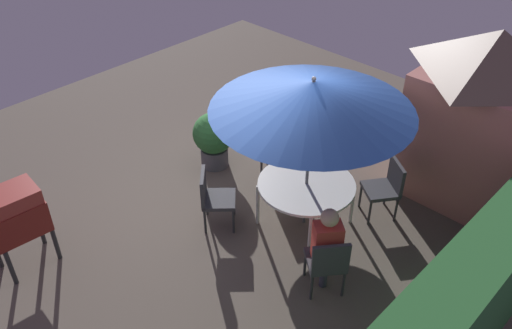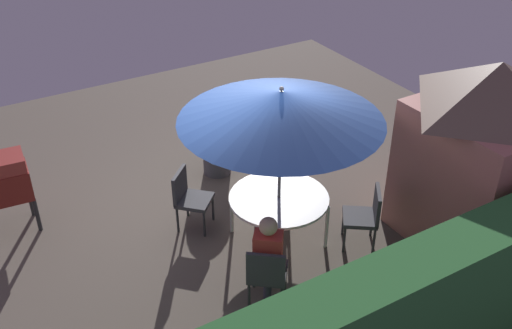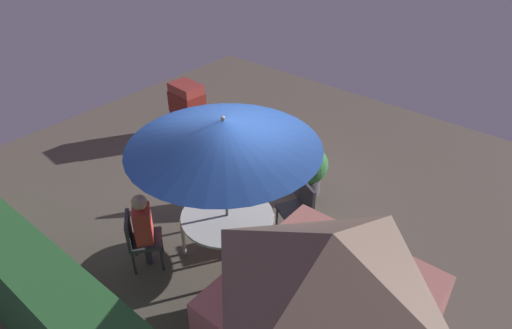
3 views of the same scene
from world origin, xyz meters
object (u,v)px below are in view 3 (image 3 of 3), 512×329
patio_table (227,218)px  person_in_red (143,223)px  potted_plant_by_shed (309,169)px  chair_toward_hedge (299,206)px  chair_near_shed (139,237)px  chair_far_side (246,286)px  patio_umbrella (223,134)px  bbq_grill (187,99)px  chair_toward_house (225,175)px

patio_table → person_in_red: bearing=51.3°
patio_table → potted_plant_by_shed: (-0.08, -2.02, -0.13)m
potted_plant_by_shed → chair_toward_hedge: bearing=116.4°
patio_table → chair_near_shed: 1.30m
chair_toward_hedge → potted_plant_by_shed: potted_plant_by_shed is taller
potted_plant_by_shed → person_in_red: 3.08m
chair_far_side → chair_toward_hedge: 1.82m
potted_plant_by_shed → person_in_red: (0.83, 2.96, 0.25)m
chair_near_shed → chair_toward_hedge: 2.48m
chair_near_shed → chair_far_side: 1.81m
chair_near_shed → potted_plant_by_shed: size_ratio=0.94×
patio_umbrella → person_in_red: size_ratio=2.09×
person_in_red → bbq_grill: bearing=-52.0°
chair_toward_house → chair_far_side: bearing=139.4°
chair_near_shed → person_in_red: bearing=-128.7°
patio_table → patio_umbrella: 1.43m
patio_table → person_in_red: 1.21m
chair_far_side → chair_near_shed: bearing=9.8°
person_in_red → chair_far_side: bearing=-172.1°
patio_umbrella → chair_far_side: size_ratio=2.92×
patio_umbrella → chair_toward_house: patio_umbrella is taller
chair_near_shed → potted_plant_by_shed: potted_plant_by_shed is taller
bbq_grill → person_in_red: (-2.41, 3.08, -0.06)m
patio_umbrella → chair_toward_hedge: patio_umbrella is taller
chair_toward_hedge → potted_plant_by_shed: size_ratio=0.94×
chair_far_side → potted_plant_by_shed: 2.86m
bbq_grill → chair_far_side: size_ratio=1.33×
patio_umbrella → bbq_grill: 4.02m
patio_table → potted_plant_by_shed: potted_plant_by_shed is taller
chair_toward_hedge → person_in_red: person_in_red is taller
chair_near_shed → chair_toward_house: bearing=-86.5°
chair_toward_hedge → patio_umbrella: bearing=62.9°
chair_near_shed → chair_far_side: same height
bbq_grill → chair_far_side: 5.03m
person_in_red → potted_plant_by_shed: bearing=-105.7°
patio_table → chair_toward_hedge: 1.21m
chair_toward_hedge → person_in_red: 2.41m
patio_umbrella → potted_plant_by_shed: (-0.08, -2.02, -1.56)m
patio_umbrella → chair_toward_house: 2.05m
patio_table → chair_toward_hedge: size_ratio=1.52×
chair_far_side → chair_toward_hedge: (0.43, -1.77, 0.00)m
bbq_grill → chair_far_side: bearing=145.6°
patio_umbrella → bbq_grill: (3.17, -2.14, -1.25)m
chair_toward_hedge → chair_toward_house: (1.48, 0.14, 0.00)m
chair_toward_house → patio_table: bearing=135.0°
bbq_grill → chair_toward_house: (-2.24, 1.21, -0.33)m
chair_far_side → person_in_red: size_ratio=0.71×
patio_umbrella → chair_far_side: (-0.97, 0.70, -1.58)m
chair_toward_hedge → chair_toward_house: same height
chair_toward_hedge → chair_toward_house: size_ratio=1.00×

